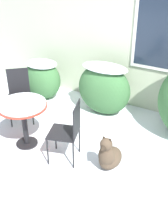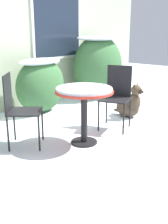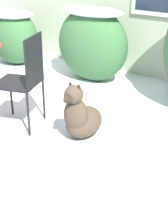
{
  "view_description": "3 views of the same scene",
  "coord_description": "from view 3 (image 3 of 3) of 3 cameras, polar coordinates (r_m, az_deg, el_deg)",
  "views": [
    {
      "loc": [
        1.98,
        -2.9,
        2.9
      ],
      "look_at": [
        0.0,
        0.6,
        0.55
      ],
      "focal_mm": 45.0,
      "sensor_mm": 36.0,
      "label": 1
    },
    {
      "loc": [
        -3.62,
        -2.34,
        1.55
      ],
      "look_at": [
        -0.78,
        0.0,
        0.45
      ],
      "focal_mm": 45.0,
      "sensor_mm": 36.0,
      "label": 2
    },
    {
      "loc": [
        2.41,
        -2.37,
        1.78
      ],
      "look_at": [
        0.69,
        0.19,
        0.27
      ],
      "focal_mm": 55.0,
      "sensor_mm": 36.0,
      "label": 3
    }
  ],
  "objects": [
    {
      "name": "patio_chair_far_side",
      "position": [
        3.58,
        -9.94,
        5.66
      ],
      "size": [
        0.55,
        0.55,
        0.99
      ],
      "rotation": [
        0.0,
        0.0,
        5.01
      ],
      "color": "black",
      "rests_on": "ground_plane"
    },
    {
      "name": "dog",
      "position": [
        3.42,
        -0.5,
        -0.91
      ],
      "size": [
        0.34,
        0.64,
        0.62
      ],
      "rotation": [
        0.0,
        0.0,
        -0.04
      ],
      "color": "#4C3D2D",
      "rests_on": "ground_plane"
    },
    {
      "name": "ground_plane",
      "position": [
        3.83,
        -10.24,
        -2.06
      ],
      "size": [
        16.0,
        16.0,
        0.0
      ],
      "primitive_type": "plane",
      "color": "silver"
    },
    {
      "name": "shrub_middle",
      "position": [
        4.88,
        1.39,
        11.51
      ],
      "size": [
        1.08,
        0.62,
        1.03
      ],
      "color": "#386638",
      "rests_on": "ground_plane"
    },
    {
      "name": "shrub_left",
      "position": [
        5.75,
        -11.55,
        12.37
      ],
      "size": [
        0.84,
        0.66,
        0.85
      ],
      "color": "#386638",
      "rests_on": "ground_plane"
    }
  ]
}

